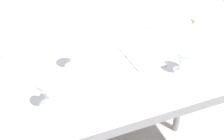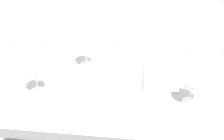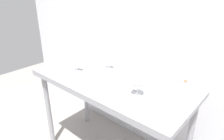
{
  "view_description": "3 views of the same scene",
  "coord_description": "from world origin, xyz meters",
  "px_view_note": "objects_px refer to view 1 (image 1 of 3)",
  "views": [
    {
      "loc": [
        -0.46,
        -1.15,
        1.85
      ],
      "look_at": [
        0.0,
        -0.0,
        0.93
      ],
      "focal_mm": 51.35,
      "sensor_mm": 36.0,
      "label": 1
    },
    {
      "loc": [
        0.11,
        -1.15,
        1.76
      ],
      "look_at": [
        -0.01,
        -0.02,
        0.99
      ],
      "focal_mm": 50.38,
      "sensor_mm": 36.0,
      "label": 2
    },
    {
      "loc": [
        1.0,
        -1.15,
        1.63
      ],
      "look_at": [
        -0.01,
        0.02,
        0.97
      ],
      "focal_mm": 32.04,
      "sensor_mm": 36.0,
      "label": 3
    }
  ],
  "objects_px": {
    "tasting_sheet_lower": "(98,91)",
    "decanter_funnel": "(192,29)",
    "wine_glass_near_left": "(44,83)",
    "wine_glass_near_right": "(182,50)",
    "tasting_sheet_upper": "(28,77)",
    "wine_glass_far_left": "(70,46)",
    "open_notebook": "(128,60)"
  },
  "relations": [
    {
      "from": "wine_glass_far_left",
      "to": "open_notebook",
      "type": "bearing_deg",
      "value": -12.59
    },
    {
      "from": "open_notebook",
      "to": "tasting_sheet_lower",
      "type": "bearing_deg",
      "value": -144.51
    },
    {
      "from": "wine_glass_near_right",
      "to": "tasting_sheet_upper",
      "type": "bearing_deg",
      "value": 162.43
    },
    {
      "from": "wine_glass_near_left",
      "to": "wine_glass_near_right",
      "type": "height_order",
      "value": "wine_glass_near_right"
    },
    {
      "from": "wine_glass_near_left",
      "to": "tasting_sheet_lower",
      "type": "bearing_deg",
      "value": 0.18
    },
    {
      "from": "tasting_sheet_upper",
      "to": "wine_glass_far_left",
      "type": "bearing_deg",
      "value": 31.43
    },
    {
      "from": "wine_glass_near_left",
      "to": "tasting_sheet_upper",
      "type": "relative_size",
      "value": 0.67
    },
    {
      "from": "decanter_funnel",
      "to": "open_notebook",
      "type": "bearing_deg",
      "value": -168.82
    },
    {
      "from": "wine_glass_near_left",
      "to": "wine_glass_far_left",
      "type": "bearing_deg",
      "value": 52.97
    },
    {
      "from": "wine_glass_near_left",
      "to": "open_notebook",
      "type": "relative_size",
      "value": 0.52
    },
    {
      "from": "wine_glass_far_left",
      "to": "tasting_sheet_lower",
      "type": "height_order",
      "value": "wine_glass_far_left"
    },
    {
      "from": "wine_glass_near_right",
      "to": "tasting_sheet_lower",
      "type": "xyz_separation_m",
      "value": [
        -0.43,
        0.0,
        -0.12
      ]
    },
    {
      "from": "wine_glass_near_right",
      "to": "tasting_sheet_upper",
      "type": "relative_size",
      "value": 0.68
    },
    {
      "from": "wine_glass_near_left",
      "to": "decanter_funnel",
      "type": "bearing_deg",
      "value": 16.08
    },
    {
      "from": "wine_glass_near_left",
      "to": "tasting_sheet_lower",
      "type": "distance_m",
      "value": 0.26
    },
    {
      "from": "tasting_sheet_upper",
      "to": "wine_glass_near_right",
      "type": "bearing_deg",
      "value": 10.6
    },
    {
      "from": "wine_glass_near_left",
      "to": "open_notebook",
      "type": "bearing_deg",
      "value": 20.53
    },
    {
      "from": "wine_glass_near_right",
      "to": "open_notebook",
      "type": "distance_m",
      "value": 0.29
    },
    {
      "from": "wine_glass_near_right",
      "to": "tasting_sheet_upper",
      "type": "xyz_separation_m",
      "value": [
        -0.71,
        0.22,
        -0.12
      ]
    },
    {
      "from": "wine_glass_far_left",
      "to": "wine_glass_near_left",
      "type": "xyz_separation_m",
      "value": [
        -0.18,
        -0.24,
        0.0
      ]
    },
    {
      "from": "tasting_sheet_lower",
      "to": "decanter_funnel",
      "type": "relative_size",
      "value": 1.87
    },
    {
      "from": "wine_glass_far_left",
      "to": "decanter_funnel",
      "type": "xyz_separation_m",
      "value": [
        0.72,
        0.02,
        -0.07
      ]
    },
    {
      "from": "wine_glass_far_left",
      "to": "decanter_funnel",
      "type": "relative_size",
      "value": 1.15
    },
    {
      "from": "wine_glass_far_left",
      "to": "open_notebook",
      "type": "relative_size",
      "value": 0.51
    },
    {
      "from": "wine_glass_near_left",
      "to": "tasting_sheet_upper",
      "type": "xyz_separation_m",
      "value": [
        -0.05,
        0.22,
        -0.12
      ]
    },
    {
      "from": "wine_glass_near_right",
      "to": "decanter_funnel",
      "type": "distance_m",
      "value": 0.36
    },
    {
      "from": "wine_glass_far_left",
      "to": "wine_glass_near_right",
      "type": "distance_m",
      "value": 0.54
    },
    {
      "from": "wine_glass_near_left",
      "to": "decanter_funnel",
      "type": "relative_size",
      "value": 1.16
    },
    {
      "from": "tasting_sheet_lower",
      "to": "wine_glass_near_left",
      "type": "bearing_deg",
      "value": 151.84
    },
    {
      "from": "wine_glass_near_left",
      "to": "tasting_sheet_upper",
      "type": "height_order",
      "value": "wine_glass_near_left"
    },
    {
      "from": "wine_glass_near_right",
      "to": "decanter_funnel",
      "type": "height_order",
      "value": "wine_glass_near_right"
    },
    {
      "from": "open_notebook",
      "to": "tasting_sheet_upper",
      "type": "distance_m",
      "value": 0.51
    }
  ]
}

